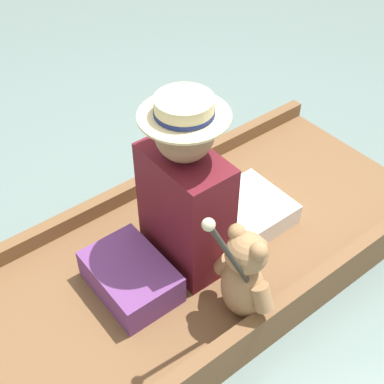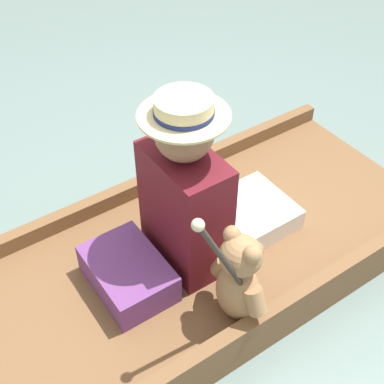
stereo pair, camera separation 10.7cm
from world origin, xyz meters
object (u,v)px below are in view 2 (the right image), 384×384
at_px(wine_glass, 212,171).
at_px(walking_cane, 227,264).
at_px(seated_person, 199,197).
at_px(teddy_bear, 239,279).

bearing_deg(wine_glass, walking_cane, -33.53).
bearing_deg(wine_glass, seated_person, -43.70).
bearing_deg(walking_cane, wine_glass, 146.47).
relative_size(seated_person, walking_cane, 1.18).
xyz_separation_m(wine_glass, walking_cane, (0.76, -0.51, 0.35)).
height_order(teddy_bear, wine_glass, teddy_bear).
xyz_separation_m(teddy_bear, walking_cane, (0.04, -0.11, 0.21)).
relative_size(seated_person, teddy_bear, 1.84).
distance_m(wine_glass, walking_cane, 0.98).
bearing_deg(teddy_bear, wine_glass, 151.00).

